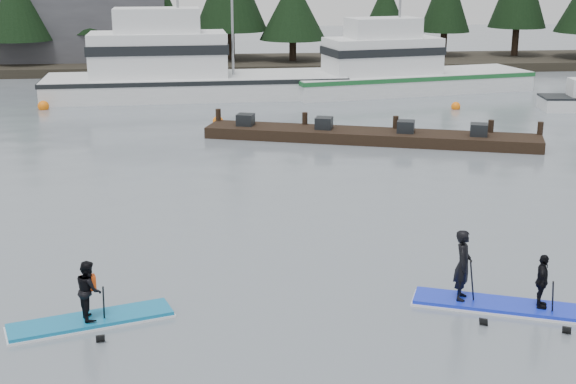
{
  "coord_description": "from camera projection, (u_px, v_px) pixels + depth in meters",
  "views": [
    {
      "loc": [
        -2.2,
        -15.81,
        7.44
      ],
      "look_at": [
        0.0,
        6.0,
        1.1
      ],
      "focal_mm": 50.0,
      "sensor_mm": 36.0,
      "label": 1
    }
  ],
  "objects": [
    {
      "name": "fishing_boat_large",
      "position": [
        186.0,
        84.0,
        45.27
      ],
      "size": [
        16.84,
        5.33,
        9.51
      ],
      "rotation": [
        0.0,
        0.0,
        0.04
      ],
      "color": "white",
      "rests_on": "ground"
    },
    {
      "name": "treeline",
      "position": [
        238.0,
        68.0,
        57.53
      ],
      "size": [
        60.0,
        4.0,
        8.0
      ],
      "primitive_type": null,
      "color": "black",
      "rests_on": "ground"
    },
    {
      "name": "paddleboard_solo",
      "position": [
        90.0,
        304.0,
        16.96
      ],
      "size": [
        3.51,
        1.84,
        1.86
      ],
      "rotation": [
        0.0,
        0.0,
        0.31
      ],
      "color": "#1171A3",
      "rests_on": "ground"
    },
    {
      "name": "floating_dock",
      "position": [
        370.0,
        136.0,
        34.16
      ],
      "size": [
        14.08,
        6.25,
        0.47
      ],
      "primitive_type": "cube",
      "rotation": [
        0.0,
        0.0,
        -0.32
      ],
      "color": "black",
      "rests_on": "ground"
    },
    {
      "name": "buoy_c",
      "position": [
        456.0,
        109.0,
        41.74
      ],
      "size": [
        0.48,
        0.48,
        0.48
      ],
      "primitive_type": "sphere",
      "color": "orange",
      "rests_on": "ground"
    },
    {
      "name": "buoy_a",
      "position": [
        44.0,
        109.0,
        41.66
      ],
      "size": [
        0.59,
        0.59,
        0.59
      ],
      "primitive_type": "sphere",
      "color": "orange",
      "rests_on": "ground"
    },
    {
      "name": "paddleboard_duo",
      "position": [
        496.0,
        285.0,
        17.72
      ],
      "size": [
        3.72,
        2.16,
        2.21
      ],
      "rotation": [
        0.0,
        0.0,
        -0.38
      ],
      "color": "#162DD7",
      "rests_on": "ground"
    },
    {
      "name": "waterfront_building",
      "position": [
        41.0,
        32.0,
        57.4
      ],
      "size": [
        18.0,
        6.0,
        5.0
      ],
      "primitive_type": "cube",
      "color": "#4C4C51",
      "rests_on": "ground"
    },
    {
      "name": "fishing_boat_medium",
      "position": [
        402.0,
        81.0,
        47.11
      ],
      "size": [
        14.89,
        6.94,
        8.56
      ],
      "rotation": [
        0.0,
        0.0,
        0.2
      ],
      "color": "white",
      "rests_on": "ground"
    },
    {
      "name": "buoy_b",
      "position": [
        218.0,
        124.0,
        37.89
      ],
      "size": [
        0.5,
        0.5,
        0.5
      ],
      "primitive_type": "sphere",
      "color": "orange",
      "rests_on": "ground"
    },
    {
      "name": "ground",
      "position": [
        316.0,
        317.0,
        17.39
      ],
      "size": [
        160.0,
        160.0,
        0.0
      ],
      "primitive_type": "plane",
      "color": "slate",
      "rests_on": "ground"
    },
    {
      "name": "far_shore",
      "position": [
        238.0,
        64.0,
        57.45
      ],
      "size": [
        70.0,
        8.0,
        0.6
      ],
      "primitive_type": "cube",
      "color": "#2D281E",
      "rests_on": "ground"
    }
  ]
}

